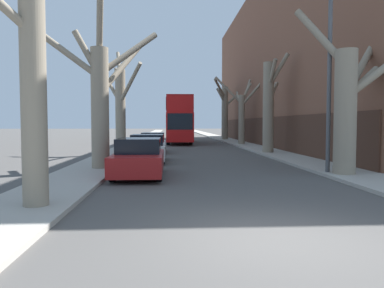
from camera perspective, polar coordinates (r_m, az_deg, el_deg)
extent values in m
plane|color=#4C4947|center=(6.67, 12.26, -14.12)|extent=(300.00, 300.00, 0.00)
cube|color=#A39E93|center=(56.27, -6.81, 1.12)|extent=(2.23, 120.00, 0.12)
cube|color=#A39E93|center=(56.58, 3.54, 1.15)|extent=(2.23, 120.00, 0.12)
cube|color=brown|center=(37.80, 17.02, 11.27)|extent=(10.00, 43.82, 14.87)
cube|color=#492D21|center=(35.98, 9.34, 1.91)|extent=(0.12, 42.95, 2.50)
cylinder|color=gray|center=(9.22, -23.08, 11.56)|extent=(0.56, 0.56, 6.73)
cylinder|color=gray|center=(16.15, -13.84, 5.12)|extent=(0.74, 0.74, 5.13)
cylinder|color=gray|center=(16.43, -19.10, 13.38)|extent=(3.01, 0.89, 2.30)
cylinder|color=gray|center=(16.40, -15.68, 13.11)|extent=(1.22, 0.48, 1.92)
cylinder|color=gray|center=(15.97, -13.87, 18.02)|extent=(0.63, 1.67, 2.65)
cylinder|color=gray|center=(17.38, -10.83, 11.19)|extent=(1.74, 2.64, 2.59)
cylinder|color=gray|center=(16.92, -9.64, 13.45)|extent=(2.53, 1.65, 2.16)
cylinder|color=gray|center=(24.08, -10.84, 4.75)|extent=(0.63, 0.63, 5.38)
cylinder|color=gray|center=(25.18, -11.22, 9.68)|extent=(0.78, 2.02, 1.74)
cylinder|color=gray|center=(24.72, -12.20, 8.49)|extent=(1.53, 1.19, 2.19)
cylinder|color=gray|center=(23.10, -9.43, 9.09)|extent=(1.70, 2.29, 2.32)
cylinder|color=gray|center=(25.33, -11.07, 11.54)|extent=(0.64, 2.13, 2.23)
cylinder|color=gray|center=(14.88, 22.31, 4.29)|extent=(0.80, 0.80, 4.67)
cylinder|color=gray|center=(15.49, 19.06, 15.07)|extent=(1.77, 1.57, 2.45)
cylinder|color=gray|center=(15.42, 24.40, 8.41)|extent=(1.61, 0.70, 1.34)
cylinder|color=gray|center=(15.93, 24.15, 10.22)|extent=(1.97, 1.60, 2.21)
cylinder|color=gray|center=(24.89, 11.56, 5.34)|extent=(0.71, 0.71, 5.94)
cylinder|color=gray|center=(24.61, 12.98, 10.84)|extent=(1.17, 1.55, 2.06)
cylinder|color=gray|center=(24.60, 12.10, 10.33)|extent=(0.43, 1.28, 1.90)
cylinder|color=gray|center=(25.70, 12.20, 7.63)|extent=(1.21, 1.58, 1.61)
cylinder|color=gray|center=(34.54, 7.57, 3.61)|extent=(0.59, 0.59, 4.59)
cylinder|color=gray|center=(34.74, 5.60, 8.12)|extent=(2.54, 0.77, 2.62)
cylinder|color=gray|center=(35.98, 7.21, 6.49)|extent=(0.26, 2.91, 2.09)
cylinder|color=gray|center=(34.24, 9.07, 7.52)|extent=(1.79, 1.41, 2.16)
cylinder|color=gray|center=(34.63, 8.27, 7.80)|extent=(1.00, 0.46, 1.72)
cylinder|color=gray|center=(35.77, 8.24, 7.84)|extent=(1.44, 2.24, 2.58)
cylinder|color=gray|center=(44.91, 5.03, 4.62)|extent=(0.77, 0.77, 6.35)
cylinder|color=gray|center=(44.55, 4.61, 7.26)|extent=(1.13, 1.16, 1.71)
cylinder|color=gray|center=(44.92, 6.43, 7.02)|extent=(2.36, 0.82, 2.21)
cylinder|color=gray|center=(45.01, 4.43, 7.33)|extent=(1.20, 0.41, 1.90)
cylinder|color=gray|center=(45.50, 5.21, 7.38)|extent=(0.74, 1.23, 1.81)
cylinder|color=gray|center=(43.64, 4.30, 8.39)|extent=(1.84, 2.95, 2.11)
cube|color=red|center=(38.22, -2.05, 2.63)|extent=(2.46, 11.03, 2.63)
cube|color=red|center=(38.25, -2.06, 5.70)|extent=(2.41, 10.81, 1.48)
cube|color=#A91111|center=(38.30, -2.06, 6.90)|extent=(2.41, 10.81, 0.12)
cube|color=black|center=(38.22, -2.05, 3.40)|extent=(2.49, 9.71, 1.37)
cube|color=black|center=(38.26, -2.06, 5.81)|extent=(2.49, 9.71, 1.12)
cube|color=black|center=(32.72, -1.83, 3.45)|extent=(2.21, 0.06, 1.43)
cylinder|color=black|center=(34.93, -3.66, 0.67)|extent=(0.30, 1.00, 1.00)
cylinder|color=black|center=(34.98, -0.18, 0.68)|extent=(0.30, 1.00, 1.00)
cylinder|color=black|center=(41.32, -3.62, 1.05)|extent=(0.30, 1.00, 1.00)
cylinder|color=black|center=(41.37, -0.68, 1.05)|extent=(0.30, 1.00, 1.00)
cube|color=maroon|center=(14.11, -8.12, -2.79)|extent=(1.80, 4.20, 0.70)
cube|color=black|center=(14.32, -8.06, -0.21)|extent=(1.58, 2.18, 0.54)
cylinder|color=black|center=(12.99, -12.05, -4.30)|extent=(0.20, 0.62, 0.62)
cylinder|color=black|center=(12.85, -5.07, -4.32)|extent=(0.20, 0.62, 0.62)
cylinder|color=black|center=(15.46, -10.65, -3.11)|extent=(0.20, 0.62, 0.62)
cylinder|color=black|center=(15.35, -4.79, -3.11)|extent=(0.20, 0.62, 0.62)
cube|color=silver|center=(19.51, -6.81, -1.17)|extent=(1.85, 3.97, 0.69)
cube|color=black|center=(19.71, -6.78, 0.67)|extent=(1.63, 2.06, 0.54)
cylinder|color=black|center=(18.41, -9.56, -2.13)|extent=(0.20, 0.61, 0.61)
cylinder|color=black|center=(18.31, -4.49, -2.13)|extent=(0.20, 0.61, 0.61)
cylinder|color=black|center=(20.77, -8.86, -1.54)|extent=(0.20, 0.61, 0.61)
cylinder|color=black|center=(20.68, -4.36, -1.53)|extent=(0.20, 0.61, 0.61)
cube|color=silver|center=(25.74, -5.99, -0.28)|extent=(1.71, 4.17, 0.57)
cube|color=black|center=(25.96, -5.97, 1.06)|extent=(1.51, 2.17, 0.62)
cylinder|color=black|center=(24.55, -7.86, -0.78)|extent=(0.20, 0.64, 0.64)
cylinder|color=black|center=(24.48, -4.37, -0.77)|extent=(0.20, 0.64, 0.64)
cylinder|color=black|center=(27.04, -7.45, -0.43)|extent=(0.20, 0.64, 0.64)
cylinder|color=black|center=(26.97, -4.28, -0.42)|extent=(0.20, 0.64, 0.64)
cylinder|color=#4C4F54|center=(15.30, 20.18, 8.71)|extent=(0.16, 0.16, 7.03)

